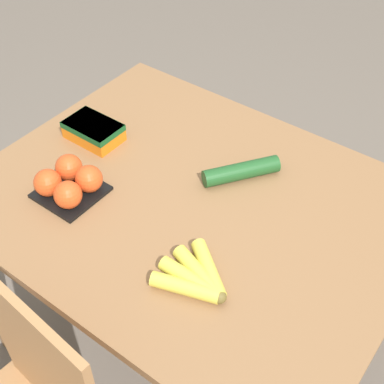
% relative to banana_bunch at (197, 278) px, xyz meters
% --- Properties ---
extents(ground_plane, '(12.00, 12.00, 0.00)m').
position_rel_banana_bunch_xyz_m(ground_plane, '(0.18, -0.23, -0.78)').
color(ground_plane, '#665B51').
extents(dining_table, '(1.23, 0.97, 0.76)m').
position_rel_banana_bunch_xyz_m(dining_table, '(0.18, -0.23, -0.12)').
color(dining_table, olive).
rests_on(dining_table, ground_plane).
extents(banana_bunch, '(0.19, 0.19, 0.04)m').
position_rel_banana_bunch_xyz_m(banana_bunch, '(0.00, 0.00, 0.00)').
color(banana_bunch, brown).
rests_on(banana_bunch, dining_table).
extents(tomato_pack, '(0.17, 0.17, 0.09)m').
position_rel_banana_bunch_xyz_m(tomato_pack, '(0.48, -0.04, 0.02)').
color(tomato_pack, black).
rests_on(tomato_pack, dining_table).
extents(carrot_bag, '(0.18, 0.12, 0.06)m').
position_rel_banana_bunch_xyz_m(carrot_bag, '(0.61, -0.26, 0.02)').
color(carrot_bag, orange).
rests_on(carrot_bag, dining_table).
extents(cucumber_near, '(0.18, 0.22, 0.05)m').
position_rel_banana_bunch_xyz_m(cucumber_near, '(0.12, -0.39, 0.01)').
color(cucumber_near, '#1E5123').
rests_on(cucumber_near, dining_table).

